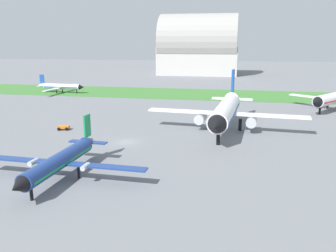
# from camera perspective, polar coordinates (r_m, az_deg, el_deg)

# --- Properties ---
(ground_plane) EXTENTS (600.00, 600.00, 0.00)m
(ground_plane) POSITION_cam_1_polar(r_m,az_deg,el_deg) (68.66, -6.64, -2.58)
(ground_plane) COLOR slate
(grass_taxiway_strip) EXTENTS (360.00, 28.00, 0.08)m
(grass_taxiway_strip) POSITION_cam_1_polar(r_m,az_deg,el_deg) (131.99, 2.14, 5.24)
(grass_taxiway_strip) COLOR #3D7533
(grass_taxiway_strip) RESTS_ON ground_plane
(airplane_midfield_jet) EXTENTS (34.48, 33.86, 12.18)m
(airplane_midfield_jet) POSITION_cam_1_polar(r_m,az_deg,el_deg) (77.09, 9.30, 2.45)
(airplane_midfield_jet) COLOR white
(airplane_midfield_jet) RESTS_ON ground_plane
(airplane_parked_jet_far) EXTENTS (23.03, 23.34, 9.69)m
(airplane_parked_jet_far) POSITION_cam_1_polar(r_m,az_deg,el_deg) (109.83, 25.41, 4.10)
(airplane_parked_jet_far) COLOR white
(airplane_parked_jet_far) RESTS_ON ground_plane
(airplane_taxiing_turboprop) EXTENTS (19.23, 22.46, 6.73)m
(airplane_taxiing_turboprop) POSITION_cam_1_polar(r_m,az_deg,el_deg) (139.67, -16.89, 6.12)
(airplane_taxiing_turboprop) COLOR silver
(airplane_taxiing_turboprop) RESTS_ON ground_plane
(airplane_foreground_turboprop) EXTENTS (24.96, 21.36, 7.48)m
(airplane_foreground_turboprop) POSITION_cam_1_polar(r_m,az_deg,el_deg) (51.80, -16.87, -5.28)
(airplane_foreground_turboprop) COLOR navy
(airplane_foreground_turboprop) RESTS_ON ground_plane
(baggage_cart_near_gate) EXTENTS (2.72, 2.25, 0.90)m
(baggage_cart_near_gate) POSITION_cam_1_polar(r_m,az_deg,el_deg) (80.78, -16.47, -0.20)
(baggage_cart_near_gate) COLOR orange
(baggage_cart_near_gate) RESTS_ON ground_plane
(hangar_distant) EXTENTS (45.23, 32.02, 34.64)m
(hangar_distant) POSITION_cam_1_polar(r_m,az_deg,el_deg) (213.32, 4.98, 12.42)
(hangar_distant) COLOR #BCB7B2
(hangar_distant) RESTS_ON ground_plane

